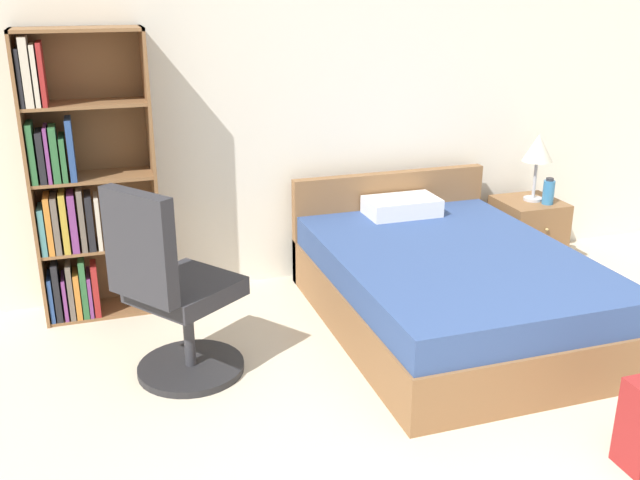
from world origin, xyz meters
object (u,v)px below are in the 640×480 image
(office_chair, at_px, (173,297))
(water_bottle, at_px, (549,192))
(bed, at_px, (445,284))
(table_lamp, at_px, (538,150))
(bookshelf, at_px, (78,190))
(nightstand, at_px, (527,232))

(office_chair, distance_m, water_bottle, 2.91)
(bed, xyz_separation_m, office_chair, (-1.69, -0.16, 0.22))
(bed, distance_m, table_lamp, 1.42)
(water_bottle, bearing_deg, bookshelf, 175.58)
(bookshelf, height_order, bed, bookshelf)
(bookshelf, xyz_separation_m, water_bottle, (3.23, -0.25, -0.23))
(office_chair, distance_m, nightstand, 2.88)
(bookshelf, bearing_deg, nightstand, -2.50)
(bookshelf, height_order, water_bottle, bookshelf)
(office_chair, relative_size, water_bottle, 5.64)
(bookshelf, xyz_separation_m, office_chair, (0.43, -1.00, -0.34))
(office_chair, xyz_separation_m, water_bottle, (2.80, 0.75, 0.11))
(water_bottle, bearing_deg, nightstand, 121.71)
(nightstand, bearing_deg, table_lamp, 2.29)
(bed, xyz_separation_m, table_lamp, (1.07, 0.70, 0.62))
(nightstand, bearing_deg, bookshelf, 177.50)
(bookshelf, relative_size, table_lamp, 3.60)
(bed, distance_m, office_chair, 1.71)
(table_lamp, height_order, water_bottle, table_lamp)
(bookshelf, relative_size, office_chair, 1.63)
(bed, relative_size, table_lamp, 4.03)
(bookshelf, height_order, office_chair, bookshelf)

